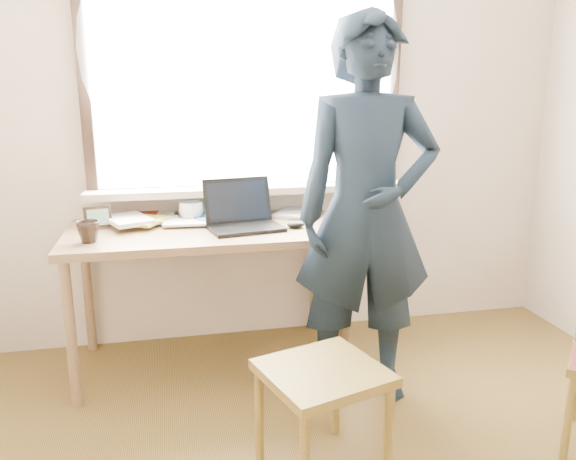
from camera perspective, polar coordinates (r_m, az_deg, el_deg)
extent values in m
cube|color=beige|center=(3.36, -0.75, 10.77)|extent=(3.50, 0.02, 2.60)
cube|color=white|center=(3.31, -4.24, 15.88)|extent=(1.70, 0.01, 1.30)
cube|color=black|center=(3.34, -4.00, 4.16)|extent=(1.82, 0.06, 0.06)
cube|color=black|center=(3.29, -20.13, 15.11)|extent=(0.06, 0.06, 1.30)
cube|color=black|center=(3.53, 10.64, 15.57)|extent=(0.06, 0.06, 1.30)
cube|color=beige|center=(3.27, -3.82, 4.13)|extent=(1.85, 0.20, 0.04)
cube|color=white|center=(3.24, -4.08, 17.69)|extent=(1.95, 0.02, 1.65)
cube|color=brown|center=(3.02, -8.24, -0.17)|extent=(1.45, 0.73, 0.04)
cylinder|color=brown|center=(2.88, -21.20, -9.91)|extent=(0.05, 0.05, 0.74)
cylinder|color=brown|center=(3.46, -19.68, -5.77)|extent=(0.05, 0.05, 0.74)
cylinder|color=brown|center=(2.97, 5.73, -8.26)|extent=(0.05, 0.05, 0.74)
cylinder|color=brown|center=(3.53, 2.63, -4.52)|extent=(0.05, 0.05, 0.74)
cube|color=black|center=(2.95, -4.34, 0.22)|extent=(0.41, 0.32, 0.02)
cube|color=black|center=(3.05, -5.16, 2.98)|extent=(0.38, 0.14, 0.25)
cube|color=black|center=(3.05, -5.16, 2.98)|extent=(0.33, 0.12, 0.20)
cube|color=black|center=(2.94, -4.28, 0.24)|extent=(0.35, 0.21, 0.00)
imported|color=white|center=(3.19, -9.80, 1.89)|extent=(0.15, 0.15, 0.11)
imported|color=black|center=(2.86, -19.61, -0.17)|extent=(0.16, 0.16, 0.10)
ellipsoid|color=black|center=(2.98, 0.80, 0.55)|extent=(0.09, 0.07, 0.04)
cube|color=maroon|center=(3.27, -13.91, 1.10)|extent=(0.34, 0.34, 0.01)
cube|color=teal|center=(3.17, -8.12, 1.18)|extent=(0.23, 0.25, 0.02)
cube|color=maroon|center=(3.10, -8.13, 0.78)|extent=(0.28, 0.23, 0.00)
cube|color=white|center=(3.17, -16.23, 0.78)|extent=(0.30, 0.25, 0.01)
cube|color=white|center=(3.17, -8.38, 1.27)|extent=(0.22, 0.24, 0.01)
cube|color=gold|center=(3.20, -16.40, 1.03)|extent=(0.30, 0.31, 0.01)
cube|color=white|center=(3.12, -15.63, 0.95)|extent=(0.27, 0.29, 0.02)
cube|color=white|center=(3.12, -13.70, 1.11)|extent=(0.26, 0.32, 0.01)
cube|color=white|center=(3.17, -16.05, 1.30)|extent=(0.37, 0.34, 0.02)
imported|color=white|center=(3.25, -15.34, 1.10)|extent=(0.26, 0.32, 0.03)
imported|color=white|center=(3.33, -0.85, 1.87)|extent=(0.31, 0.34, 0.02)
cube|color=black|center=(3.11, -18.74, 1.09)|extent=(0.14, 0.05, 0.11)
cube|color=#48823A|center=(3.11, -18.74, 1.09)|extent=(0.11, 0.03, 0.08)
cube|color=olive|center=(2.24, 3.57, -14.30)|extent=(0.54, 0.53, 0.04)
cylinder|color=olive|center=(2.41, -2.94, -18.28)|extent=(0.04, 0.04, 0.41)
cylinder|color=olive|center=(2.33, 10.19, -19.72)|extent=(0.04, 0.04, 0.41)
cylinder|color=olive|center=(2.57, 4.94, -16.03)|extent=(0.04, 0.04, 0.41)
cylinder|color=olive|center=(2.97, 27.21, -13.66)|extent=(0.03, 0.03, 0.38)
cylinder|color=olive|center=(2.68, 26.57, -16.72)|extent=(0.03, 0.03, 0.38)
imported|color=black|center=(2.68, 7.97, 1.64)|extent=(0.72, 0.52, 1.85)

